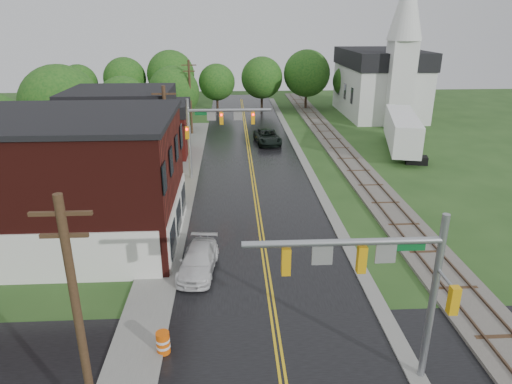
{
  "coord_description": "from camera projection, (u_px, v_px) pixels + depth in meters",
  "views": [
    {
      "loc": [
        -1.87,
        -12.23,
        13.62
      ],
      "look_at": [
        -0.42,
        14.21,
        3.5
      ],
      "focal_mm": 32.0,
      "sensor_mm": 36.0,
      "label": 1
    }
  ],
  "objects": [
    {
      "name": "yellow_house",
      "position": [
        125.0,
        149.0,
        38.91
      ],
      "size": [
        8.0,
        7.0,
        6.4
      ],
      "primitive_type": "cube",
      "color": "tan",
      "rests_on": "ground"
    },
    {
      "name": "utility_pole_a",
      "position": [
        78.0,
        321.0,
        14.33
      ],
      "size": [
        1.8,
        0.28,
        9.0
      ],
      "color": "#382616",
      "rests_on": "ground"
    },
    {
      "name": "tree_left_e",
      "position": [
        175.0,
        93.0,
        57.0
      ],
      "size": [
        6.4,
        6.4,
        8.16
      ],
      "color": "black",
      "rests_on": "ground"
    },
    {
      "name": "semi_trailer",
      "position": [
        402.0,
        130.0,
        49.05
      ],
      "size": [
        5.78,
        12.93,
        3.96
      ],
      "color": "black",
      "rests_on": "ground"
    },
    {
      "name": "tree_left_b",
      "position": [
        62.0,
        107.0,
        43.16
      ],
      "size": [
        7.6,
        7.6,
        9.69
      ],
      "color": "black",
      "rests_on": "ground"
    },
    {
      "name": "construction_barrel",
      "position": [
        163.0,
        343.0,
        19.65
      ],
      "size": [
        0.65,
        0.65,
        1.05
      ],
      "primitive_type": "cylinder",
      "rotation": [
        0.0,
        0.0,
        0.12
      ],
      "color": "#D95309",
      "rests_on": "ground"
    },
    {
      "name": "sidewalk_left",
      "position": [
        182.0,
        187.0,
        39.36
      ],
      "size": [
        2.4,
        50.0,
        0.12
      ],
      "primitive_type": "cube",
      "color": "gray",
      "rests_on": "ground"
    },
    {
      "name": "main_road",
      "position": [
        251.0,
        168.0,
        44.34
      ],
      "size": [
        10.0,
        90.0,
        0.02
      ],
      "primitive_type": "cube",
      "color": "black",
      "rests_on": "ground"
    },
    {
      "name": "railroad",
      "position": [
        341.0,
        151.0,
        49.48
      ],
      "size": [
        3.2,
        80.0,
        0.3
      ],
      "color": "#59544C",
      "rests_on": "ground"
    },
    {
      "name": "utility_pole_b",
      "position": [
        167.0,
        142.0,
        34.85
      ],
      "size": [
        1.8,
        0.28,
        9.0
      ],
      "color": "#382616",
      "rests_on": "ground"
    },
    {
      "name": "tree_left_c",
      "position": [
        124.0,
        105.0,
        51.26
      ],
      "size": [
        6.0,
        6.0,
        7.65
      ],
      "color": "black",
      "rests_on": "ground"
    },
    {
      "name": "utility_pole_c",
      "position": [
        190.0,
        96.0,
        55.37
      ],
      "size": [
        1.8,
        0.28,
        9.0
      ],
      "color": "#382616",
      "rests_on": "ground"
    },
    {
      "name": "curb_right",
      "position": [
        299.0,
        153.0,
        49.28
      ],
      "size": [
        0.8,
        70.0,
        0.12
      ],
      "primitive_type": "cube",
      "color": "gray",
      "rests_on": "ground"
    },
    {
      "name": "pickup_white",
      "position": [
        198.0,
        261.0,
        25.97
      ],
      "size": [
        2.44,
        4.92,
        1.37
      ],
      "primitive_type": "imported",
      "rotation": [
        0.0,
        0.0,
        -0.11
      ],
      "color": "silver",
      "rests_on": "ground"
    },
    {
      "name": "suv_dark",
      "position": [
        267.0,
        137.0,
        52.55
      ],
      "size": [
        3.17,
        5.9,
        1.58
      ],
      "primitive_type": "imported",
      "rotation": [
        0.0,
        0.0,
        0.1
      ],
      "color": "black",
      "rests_on": "ground"
    },
    {
      "name": "traffic_signal_near",
      "position": [
        381.0,
        271.0,
        16.63
      ],
      "size": [
        7.34,
        0.3,
        7.2
      ],
      "color": "gray",
      "rests_on": "ground"
    },
    {
      "name": "traffic_signal_far",
      "position": [
        213.0,
        124.0,
        39.59
      ],
      "size": [
        7.34,
        0.43,
        7.2
      ],
      "color": "gray",
      "rests_on": "ground"
    },
    {
      "name": "darkred_building",
      "position": [
        154.0,
        135.0,
        47.71
      ],
      "size": [
        7.0,
        6.0,
        4.4
      ],
      "primitive_type": "cube",
      "color": "#3F0F0C",
      "rests_on": "ground"
    },
    {
      "name": "church",
      "position": [
        383.0,
        76.0,
        65.42
      ],
      "size": [
        10.4,
        18.4,
        20.0
      ],
      "color": "silver",
      "rests_on": "ground"
    },
    {
      "name": "cross_road",
      "position": [
        283.0,
        382.0,
        18.23
      ],
      "size": [
        60.0,
        9.0,
        0.02
      ],
      "primitive_type": "cube",
      "color": "black",
      "rests_on": "ground"
    },
    {
      "name": "brick_building",
      "position": [
        61.0,
        181.0,
        28.23
      ],
      "size": [
        14.3,
        10.3,
        8.3
      ],
      "color": "#41110D",
      "rests_on": "ground"
    }
  ]
}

